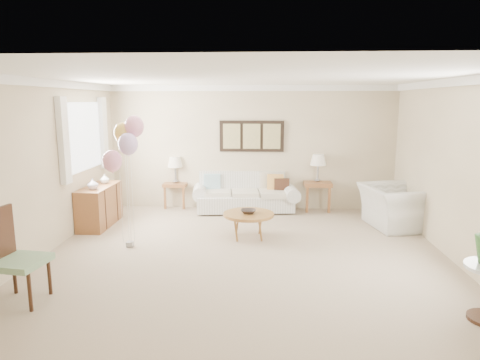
{
  "coord_description": "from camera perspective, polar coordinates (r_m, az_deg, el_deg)",
  "views": [
    {
      "loc": [
        0.28,
        -6.01,
        2.27
      ],
      "look_at": [
        -0.11,
        0.6,
        1.05
      ],
      "focal_mm": 32.0,
      "sensor_mm": 36.0,
      "label": 1
    }
  ],
  "objects": [
    {
      "name": "armchair",
      "position": [
        8.29,
        19.88,
        -3.37
      ],
      "size": [
        1.22,
        1.34,
        0.76
      ],
      "primitive_type": "imported",
      "rotation": [
        0.0,
        0.0,
        1.76
      ],
      "color": "silver",
      "rests_on": "ground"
    },
    {
      "name": "accent_chair",
      "position": [
        5.53,
        -28.12,
        -8.74
      ],
      "size": [
        0.6,
        0.6,
        1.1
      ],
      "color": "gray",
      "rests_on": "ground"
    },
    {
      "name": "coffee_table",
      "position": [
        7.18,
        1.16,
        -4.69
      ],
      "size": [
        0.85,
        0.85,
        0.43
      ],
      "color": "brown",
      "rests_on": "ground"
    },
    {
      "name": "end_table_right",
      "position": [
        9.11,
        10.27,
        -0.82
      ],
      "size": [
        0.56,
        0.51,
        0.62
      ],
      "color": "brown",
      "rests_on": "ground"
    },
    {
      "name": "ground_plane",
      "position": [
        6.43,
        0.64,
        -10.24
      ],
      "size": [
        6.0,
        6.0,
        0.0
      ],
      "primitive_type": "plane",
      "color": "tan"
    },
    {
      "name": "balloon_cluster",
      "position": [
        6.73,
        -15.14,
        4.92
      ],
      "size": [
        0.59,
        0.53,
        2.06
      ],
      "color": "gray",
      "rests_on": "ground"
    },
    {
      "name": "decor_bowl",
      "position": [
        7.15,
        1.11,
        -4.21
      ],
      "size": [
        0.26,
        0.26,
        0.06
      ],
      "primitive_type": "imported",
      "rotation": [
        0.0,
        0.0,
        0.01
      ],
      "color": "#2D2522",
      "rests_on": "coffee_table"
    },
    {
      "name": "lamp_left",
      "position": [
        9.26,
        -8.65,
        2.28
      ],
      "size": [
        0.32,
        0.32,
        0.56
      ],
      "color": "gray",
      "rests_on": "end_table_left"
    },
    {
      "name": "lamp_right",
      "position": [
        9.03,
        10.38,
        2.55
      ],
      "size": [
        0.33,
        0.33,
        0.58
      ],
      "color": "gray",
      "rests_on": "end_table_right"
    },
    {
      "name": "credenza",
      "position": [
        8.32,
        -18.21,
        -3.29
      ],
      "size": [
        0.46,
        1.2,
        0.74
      ],
      "color": "brown",
      "rests_on": "ground"
    },
    {
      "name": "vase_sage",
      "position": [
        8.47,
        -17.6,
        0.14
      ],
      "size": [
        0.19,
        0.19,
        0.18
      ],
      "primitive_type": "imported",
      "rotation": [
        0.0,
        0.0,
        0.16
      ],
      "color": "silver",
      "rests_on": "credenza"
    },
    {
      "name": "end_table_left",
      "position": [
        9.35,
        -8.56,
        -0.86
      ],
      "size": [
        0.5,
        0.45,
        0.54
      ],
      "color": "brown",
      "rests_on": "ground"
    },
    {
      "name": "wall_art_triptych",
      "position": [
        9.0,
        1.57,
        5.85
      ],
      "size": [
        1.35,
        0.06,
        0.65
      ],
      "color": "black",
      "rests_on": "ground"
    },
    {
      "name": "room_shell",
      "position": [
        6.15,
        -0.32,
        4.43
      ],
      "size": [
        6.04,
        6.04,
        2.6
      ],
      "color": "beige",
      "rests_on": "ground"
    },
    {
      "name": "sofa",
      "position": [
        9.0,
        0.72,
        -2.09
      ],
      "size": [
        2.28,
        1.04,
        0.81
      ],
      "color": "silver",
      "rests_on": "ground"
    },
    {
      "name": "vase_white",
      "position": [
        7.95,
        -19.04,
        -0.51
      ],
      "size": [
        0.23,
        0.23,
        0.2
      ],
      "primitive_type": "imported",
      "rotation": [
        0.0,
        0.0,
        0.24
      ],
      "color": "#B6B3C9",
      "rests_on": "credenza"
    }
  ]
}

